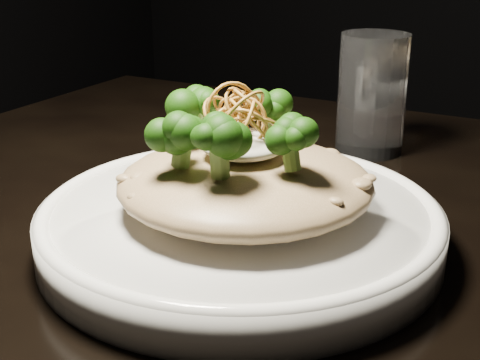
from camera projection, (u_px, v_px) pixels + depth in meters
name	position (u px, v px, depth m)	size (l,w,h in m)	color
table	(357.00, 318.00, 0.58)	(1.10, 0.80, 0.75)	black
plate	(240.00, 226.00, 0.53)	(0.31, 0.31, 0.03)	white
risotto	(245.00, 182.00, 0.51)	(0.20, 0.20, 0.04)	brown
broccoli	(241.00, 124.00, 0.49)	(0.14, 0.14, 0.05)	black
cheese	(243.00, 144.00, 0.50)	(0.06, 0.06, 0.02)	white
shallots	(238.00, 108.00, 0.49)	(0.06, 0.06, 0.04)	brown
drinking_glass	(372.00, 94.00, 0.73)	(0.07, 0.07, 0.13)	white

